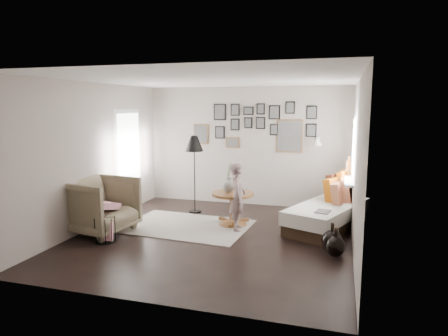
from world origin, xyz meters
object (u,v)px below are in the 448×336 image
(daybed, at_px, (327,211))
(armchair, at_px, (100,205))
(floor_lamp, at_px, (194,146))
(demijohn_small, at_px, (335,246))
(pedestal_table, at_px, (233,210))
(child, at_px, (238,197))
(vase, at_px, (229,183))
(demijohn_large, at_px, (332,242))
(magazine_basket, at_px, (105,230))

(daybed, distance_m, armchair, 4.04)
(floor_lamp, height_order, demijohn_small, floor_lamp)
(pedestal_table, height_order, floor_lamp, floor_lamp)
(daybed, bearing_deg, child, -135.39)
(vase, distance_m, armchair, 2.31)
(demijohn_large, height_order, demijohn_small, demijohn_large)
(pedestal_table, xyz_separation_m, demijohn_large, (1.80, -0.99, -0.10))
(vase, distance_m, demijohn_large, 2.21)
(vase, height_order, armchair, vase)
(armchair, bearing_deg, daybed, -59.74)
(demijohn_small, bearing_deg, child, 153.79)
(floor_lamp, height_order, child, floor_lamp)
(vase, relative_size, demijohn_large, 1.18)
(magazine_basket, distance_m, demijohn_small, 3.61)
(pedestal_table, bearing_deg, vase, 165.96)
(armchair, distance_m, child, 2.40)
(magazine_basket, bearing_deg, pedestal_table, 40.59)
(child, bearing_deg, pedestal_table, 20.76)
(magazine_basket, relative_size, child, 0.34)
(armchair, xyz_separation_m, child, (2.25, 0.81, 0.12))
(armchair, bearing_deg, vase, -51.80)
(vase, height_order, demijohn_small, vase)
(demijohn_small, bearing_deg, floor_lamp, 148.30)
(daybed, xyz_separation_m, magazine_basket, (-3.42, -1.84, -0.10))
(pedestal_table, distance_m, demijohn_large, 2.05)
(floor_lamp, relative_size, demijohn_large, 3.40)
(vase, height_order, daybed, vase)
(armchair, bearing_deg, child, -60.92)
(pedestal_table, bearing_deg, daybed, 11.91)
(vase, relative_size, armchair, 0.52)
(pedestal_table, bearing_deg, child, -58.81)
(demijohn_large, xyz_separation_m, demijohn_small, (0.05, -0.12, -0.02))
(floor_lamp, relative_size, magazine_basket, 3.87)
(child, bearing_deg, daybed, -77.76)
(vase, height_order, floor_lamp, floor_lamp)
(pedestal_table, relative_size, demijohn_large, 1.65)
(demijohn_large, height_order, child, child)
(demijohn_large, xyz_separation_m, child, (-1.63, 0.71, 0.42))
(child, bearing_deg, magazine_basket, 112.03)
(demijohn_small, xyz_separation_m, child, (-1.69, 0.83, 0.44))
(armchair, height_order, child, child)
(vase, xyz_separation_m, child, (0.25, -0.30, -0.17))
(magazine_basket, relative_size, demijohn_large, 0.88)
(floor_lamp, relative_size, child, 1.32)
(pedestal_table, distance_m, vase, 0.50)
(vase, height_order, magazine_basket, vase)
(demijohn_large, bearing_deg, daybed, 95.13)
(pedestal_table, distance_m, floor_lamp, 1.61)
(armchair, bearing_deg, floor_lamp, -22.93)
(floor_lamp, bearing_deg, daybed, -6.32)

